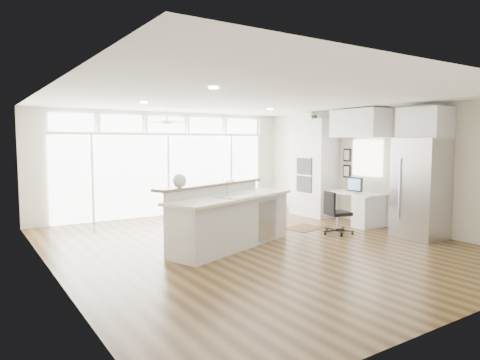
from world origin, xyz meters
TOP-DOWN VIEW (x-y plane):
  - floor at (0.00, 0.00)m, footprint 7.00×8.00m
  - ceiling at (0.00, 0.00)m, footprint 7.00×8.00m
  - wall_back at (0.00, 4.00)m, footprint 7.00×0.04m
  - wall_front at (0.00, -4.00)m, footprint 7.00×0.04m
  - wall_left at (-3.50, 0.00)m, footprint 0.04×8.00m
  - wall_right at (3.50, 0.00)m, footprint 0.04×8.00m
  - glass_wall at (0.00, 3.94)m, footprint 5.80×0.06m
  - transom_row at (0.00, 3.94)m, footprint 5.90×0.06m
  - desk_window at (3.46, 0.30)m, footprint 0.04×0.85m
  - ceiling_fan at (-0.50, 2.80)m, footprint 1.16×1.16m
  - recessed_lights at (0.00, 0.20)m, footprint 3.40×3.00m
  - oven_cabinet at (3.17, 1.80)m, footprint 0.64×1.20m
  - desk_nook at (3.13, 0.30)m, footprint 0.72×1.30m
  - upper_cabinets at (3.17, 0.30)m, footprint 0.64×1.30m
  - refrigerator at (3.11, -1.35)m, footprint 0.76×0.90m
  - fridge_cabinet at (3.17, -1.35)m, footprint 0.64×0.90m
  - framed_photos at (3.46, 0.92)m, footprint 0.06×0.22m
  - kitchen_island at (-0.43, 0.11)m, footprint 3.09×2.04m
  - rug at (1.80, 0.63)m, footprint 0.96×0.78m
  - office_chair at (2.01, -0.19)m, footprint 0.55×0.53m
  - fishbowl at (-1.46, 0.15)m, footprint 0.30×0.30m
  - monitor at (3.05, 0.30)m, footprint 0.08×0.45m
  - keyboard at (2.88, 0.30)m, footprint 0.13×0.35m
  - potted_plant at (3.17, 1.80)m, footprint 0.25×0.28m

SIDE VIEW (x-z plane):
  - floor at x=0.00m, z-range -0.02..0.00m
  - rug at x=1.80m, z-range 0.00..0.01m
  - desk_nook at x=3.13m, z-range 0.00..0.76m
  - office_chair at x=2.01m, z-range 0.00..0.89m
  - kitchen_island at x=-0.43m, z-range 0.00..1.15m
  - keyboard at x=2.88m, z-range 0.76..0.78m
  - monitor at x=3.05m, z-range 0.76..1.13m
  - refrigerator at x=3.11m, z-range 0.00..2.00m
  - glass_wall at x=0.00m, z-range 0.01..2.09m
  - oven_cabinet at x=3.17m, z-range 0.00..2.50m
  - fishbowl at x=-1.46m, z-range 1.15..1.39m
  - wall_back at x=0.00m, z-range 0.00..2.70m
  - wall_front at x=0.00m, z-range 0.00..2.70m
  - wall_left at x=-3.50m, z-range 0.00..2.70m
  - wall_right at x=3.50m, z-range 0.00..2.70m
  - framed_photos at x=3.46m, z-range 1.00..1.80m
  - desk_window at x=3.46m, z-range 1.12..1.98m
  - fridge_cabinet at x=3.17m, z-range 2.00..2.60m
  - upper_cabinets at x=3.17m, z-range 2.03..2.67m
  - transom_row at x=0.00m, z-range 2.18..2.58m
  - ceiling_fan at x=-0.50m, z-range 2.32..2.64m
  - potted_plant at x=3.17m, z-range 2.50..2.71m
  - recessed_lights at x=0.00m, z-range 2.67..2.69m
  - ceiling at x=0.00m, z-range 2.69..2.71m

